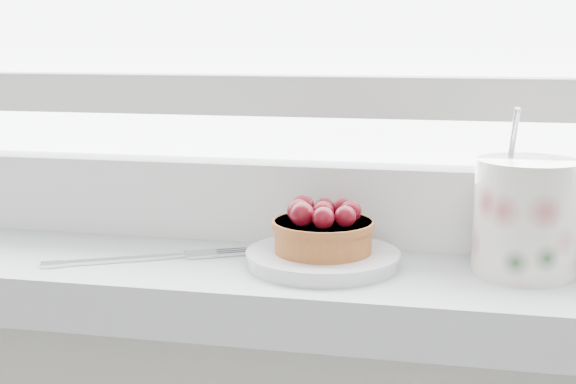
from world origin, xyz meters
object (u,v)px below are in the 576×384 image
(raspberry_tart, at_px, (323,229))
(fork, at_px, (147,258))
(saucer, at_px, (323,259))
(floral_mug, at_px, (530,215))

(raspberry_tart, distance_m, fork, 0.15)
(saucer, bearing_deg, floral_mug, 4.78)
(fork, bearing_deg, raspberry_tart, 5.00)
(saucer, relative_size, fork, 0.78)
(floral_mug, bearing_deg, raspberry_tart, -175.17)
(saucer, height_order, fork, saucer)
(saucer, distance_m, raspberry_tart, 0.02)
(raspberry_tart, xyz_separation_m, fork, (-0.14, -0.01, -0.03))
(saucer, bearing_deg, fork, -174.94)
(fork, bearing_deg, saucer, 5.06)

